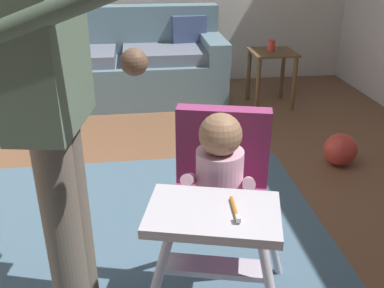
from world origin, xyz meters
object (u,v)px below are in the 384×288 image
(couch, at_px, (121,65))
(side_table, at_px, (272,66))
(high_chair, at_px, (219,186))
(sippy_cup, at_px, (271,46))
(toy_ball_second, at_px, (341,149))
(adult_standing, at_px, (54,109))

(couch, height_order, side_table, couch)
(high_chair, height_order, sippy_cup, high_chair)
(toy_ball_second, relative_size, sippy_cup, 2.29)
(high_chair, xyz_separation_m, toy_ball_second, (1.11, 1.23, -0.51))
(adult_standing, distance_m, sippy_cup, 2.86)
(high_chair, xyz_separation_m, sippy_cup, (0.96, 2.50, -0.05))
(toy_ball_second, distance_m, side_table, 1.31)
(adult_standing, relative_size, toy_ball_second, 7.02)
(toy_ball_second, relative_size, side_table, 0.44)
(high_chair, height_order, toy_ball_second, high_chair)
(couch, bearing_deg, side_table, 73.80)
(toy_ball_second, bearing_deg, couch, 132.37)
(couch, distance_m, high_chair, 2.95)
(high_chair, relative_size, toy_ball_second, 4.01)
(couch, bearing_deg, toy_ball_second, 42.37)
(high_chair, relative_size, side_table, 1.77)
(side_table, bearing_deg, sippy_cup, 180.00)
(high_chair, xyz_separation_m, adult_standing, (-0.57, 0.10, 0.29))
(high_chair, distance_m, toy_ball_second, 1.73)
(high_chair, bearing_deg, sippy_cup, 173.80)
(sippy_cup, bearing_deg, toy_ball_second, -83.31)
(adult_standing, bearing_deg, toy_ball_second, 43.50)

